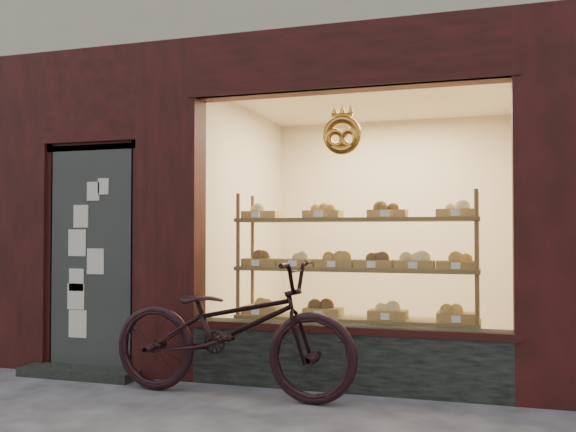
% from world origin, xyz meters
% --- Properties ---
extents(display_shelf, '(2.20, 0.45, 1.70)m').
position_xyz_m(display_shelf, '(0.45, 2.55, 0.87)').
color(display_shelf, brown).
rests_on(display_shelf, ground).
extents(bicycle, '(2.14, 0.81, 1.11)m').
position_xyz_m(bicycle, '(-0.39, 1.64, 0.55)').
color(bicycle, black).
rests_on(bicycle, ground).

